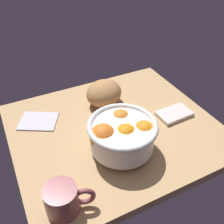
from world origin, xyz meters
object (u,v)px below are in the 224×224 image
(bread_loaf, at_px, (104,93))
(mug, at_px, (63,200))
(fruit_bowl, at_px, (122,134))
(napkin_spare, at_px, (38,121))
(napkin_folded, at_px, (174,114))

(bread_loaf, xyz_separation_m, mug, (-0.26, -0.34, -0.01))
(fruit_bowl, bearing_deg, napkin_spare, 128.44)
(mug, bearing_deg, fruit_bowl, 27.55)
(bread_loaf, xyz_separation_m, napkin_spare, (-0.24, 0.00, -0.04))
(fruit_bowl, distance_m, bread_loaf, 0.24)
(fruit_bowl, xyz_separation_m, napkin_folded, (0.24, 0.06, -0.06))
(bread_loaf, distance_m, napkin_spare, 0.24)
(fruit_bowl, height_order, mug, fruit_bowl)
(bread_loaf, height_order, napkin_folded, bread_loaf)
(fruit_bowl, bearing_deg, bread_loaf, 77.12)
(bread_loaf, height_order, mug, bread_loaf)
(napkin_folded, distance_m, napkin_spare, 0.46)
(napkin_folded, height_order, mug, mug)
(napkin_spare, bearing_deg, mug, -93.68)
(napkin_folded, height_order, napkin_spare, napkin_folded)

